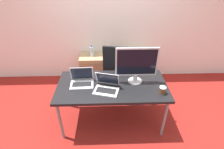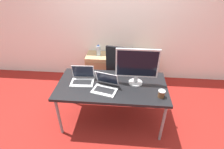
{
  "view_description": "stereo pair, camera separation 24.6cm",
  "coord_description": "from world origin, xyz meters",
  "px_view_note": "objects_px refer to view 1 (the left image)",
  "views": [
    {
      "loc": [
        -0.07,
        -2.05,
        2.21
      ],
      "look_at": [
        0.0,
        0.04,
        0.86
      ],
      "focal_mm": 28.0,
      "sensor_mm": 36.0,
      "label": 1
    },
    {
      "loc": [
        0.18,
        -2.05,
        2.21
      ],
      "look_at": [
        0.0,
        0.04,
        0.86
      ],
      "focal_mm": 28.0,
      "sensor_mm": 36.0,
      "label": 2
    }
  ],
  "objects_px": {
    "monitor": "(136,64)",
    "coffee_cup_white": "(103,78)",
    "office_chair": "(117,77)",
    "cabinet_right": "(137,68)",
    "cabinet_left": "(93,69)",
    "water_bottle": "(92,51)",
    "laptop_left": "(82,81)",
    "coffee_cup_brown": "(162,90)",
    "laptop_right": "(106,87)"
  },
  "relations": [
    {
      "from": "cabinet_right",
      "to": "laptop_left",
      "type": "distance_m",
      "value": 1.56
    },
    {
      "from": "laptop_left",
      "to": "laptop_right",
      "type": "height_order",
      "value": "laptop_left"
    },
    {
      "from": "cabinet_right",
      "to": "coffee_cup_brown",
      "type": "xyz_separation_m",
      "value": [
        0.09,
        -1.36,
        0.45
      ]
    },
    {
      "from": "office_chair",
      "to": "laptop_right",
      "type": "xyz_separation_m",
      "value": [
        -0.2,
        -0.75,
        0.34
      ]
    },
    {
      "from": "laptop_left",
      "to": "coffee_cup_white",
      "type": "xyz_separation_m",
      "value": [
        0.31,
        0.07,
        -0.0
      ]
    },
    {
      "from": "water_bottle",
      "to": "laptop_left",
      "type": "height_order",
      "value": "laptop_left"
    },
    {
      "from": "monitor",
      "to": "coffee_cup_white",
      "type": "relative_size",
      "value": 6.09
    },
    {
      "from": "cabinet_right",
      "to": "laptop_left",
      "type": "xyz_separation_m",
      "value": [
        -1.01,
        -1.1,
        0.45
      ]
    },
    {
      "from": "cabinet_left",
      "to": "monitor",
      "type": "relative_size",
      "value": 1.03
    },
    {
      "from": "water_bottle",
      "to": "coffee_cup_brown",
      "type": "bearing_deg",
      "value": -52.59
    },
    {
      "from": "office_chair",
      "to": "monitor",
      "type": "bearing_deg",
      "value": -68.5
    },
    {
      "from": "office_chair",
      "to": "laptop_left",
      "type": "height_order",
      "value": "office_chair"
    },
    {
      "from": "office_chair",
      "to": "coffee_cup_white",
      "type": "bearing_deg",
      "value": -114.69
    },
    {
      "from": "office_chair",
      "to": "cabinet_right",
      "type": "bearing_deg",
      "value": 47.38
    },
    {
      "from": "cabinet_left",
      "to": "laptop_left",
      "type": "distance_m",
      "value": 1.19
    },
    {
      "from": "office_chair",
      "to": "laptop_left",
      "type": "bearing_deg",
      "value": -132.74
    },
    {
      "from": "coffee_cup_white",
      "to": "monitor",
      "type": "bearing_deg",
      "value": -4.94
    },
    {
      "from": "water_bottle",
      "to": "monitor",
      "type": "distance_m",
      "value": 1.32
    },
    {
      "from": "coffee_cup_white",
      "to": "coffee_cup_brown",
      "type": "height_order",
      "value": "coffee_cup_brown"
    },
    {
      "from": "office_chair",
      "to": "coffee_cup_white",
      "type": "height_order",
      "value": "office_chair"
    },
    {
      "from": "cabinet_left",
      "to": "coffee_cup_white",
      "type": "xyz_separation_m",
      "value": [
        0.24,
        -1.03,
        0.45
      ]
    },
    {
      "from": "cabinet_right",
      "to": "water_bottle",
      "type": "xyz_separation_m",
      "value": [
        -0.95,
        0.0,
        0.41
      ]
    },
    {
      "from": "office_chair",
      "to": "laptop_left",
      "type": "relative_size",
      "value": 3.22
    },
    {
      "from": "cabinet_right",
      "to": "water_bottle",
      "type": "bearing_deg",
      "value": 179.87
    },
    {
      "from": "laptop_left",
      "to": "coffee_cup_brown",
      "type": "distance_m",
      "value": 1.14
    },
    {
      "from": "monitor",
      "to": "laptop_right",
      "type": "bearing_deg",
      "value": -156.95
    },
    {
      "from": "office_chair",
      "to": "cabinet_right",
      "type": "height_order",
      "value": "office_chair"
    },
    {
      "from": "water_bottle",
      "to": "coffee_cup_brown",
      "type": "relative_size",
      "value": 2.16
    },
    {
      "from": "laptop_left",
      "to": "water_bottle",
      "type": "bearing_deg",
      "value": 86.4
    },
    {
      "from": "cabinet_left",
      "to": "cabinet_right",
      "type": "xyz_separation_m",
      "value": [
        0.95,
        0.0,
        0.0
      ]
    },
    {
      "from": "cabinet_left",
      "to": "cabinet_right",
      "type": "height_order",
      "value": "same"
    },
    {
      "from": "monitor",
      "to": "coffee_cup_brown",
      "type": "distance_m",
      "value": 0.5
    },
    {
      "from": "coffee_cup_white",
      "to": "coffee_cup_brown",
      "type": "relative_size",
      "value": 0.96
    },
    {
      "from": "office_chair",
      "to": "cabinet_right",
      "type": "distance_m",
      "value": 0.69
    },
    {
      "from": "cabinet_left",
      "to": "coffee_cup_brown",
      "type": "bearing_deg",
      "value": -52.55
    },
    {
      "from": "water_bottle",
      "to": "coffee_cup_brown",
      "type": "height_order",
      "value": "water_bottle"
    },
    {
      "from": "coffee_cup_white",
      "to": "office_chair",
      "type": "bearing_deg",
      "value": 65.31
    },
    {
      "from": "cabinet_right",
      "to": "coffee_cup_brown",
      "type": "distance_m",
      "value": 1.43
    },
    {
      "from": "cabinet_right",
      "to": "water_bottle",
      "type": "distance_m",
      "value": 1.03
    },
    {
      "from": "monitor",
      "to": "coffee_cup_white",
      "type": "xyz_separation_m",
      "value": [
        -0.47,
        0.04,
        -0.25
      ]
    },
    {
      "from": "cabinet_left",
      "to": "water_bottle",
      "type": "relative_size",
      "value": 2.79
    },
    {
      "from": "cabinet_right",
      "to": "cabinet_left",
      "type": "bearing_deg",
      "value": 180.0
    },
    {
      "from": "cabinet_right",
      "to": "laptop_right",
      "type": "xyz_separation_m",
      "value": [
        -0.66,
        -1.25,
        0.45
      ]
    },
    {
      "from": "office_chair",
      "to": "coffee_cup_brown",
      "type": "xyz_separation_m",
      "value": [
        0.55,
        -0.86,
        0.34
      ]
    },
    {
      "from": "coffee_cup_white",
      "to": "coffee_cup_brown",
      "type": "distance_m",
      "value": 0.86
    },
    {
      "from": "office_chair",
      "to": "cabinet_right",
      "type": "xyz_separation_m",
      "value": [
        0.46,
        0.5,
        -0.12
      ]
    },
    {
      "from": "monitor",
      "to": "coffee_cup_brown",
      "type": "xyz_separation_m",
      "value": [
        0.33,
        -0.29,
        -0.24
      ]
    },
    {
      "from": "cabinet_right",
      "to": "monitor",
      "type": "relative_size",
      "value": 1.03
    },
    {
      "from": "laptop_left",
      "to": "coffee_cup_white",
      "type": "bearing_deg",
      "value": 12.42
    },
    {
      "from": "laptop_right",
      "to": "monitor",
      "type": "bearing_deg",
      "value": 23.05
    }
  ]
}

